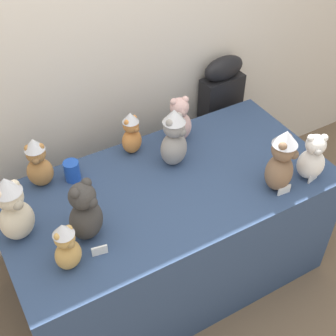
{
  "coord_description": "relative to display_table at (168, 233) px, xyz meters",
  "views": [
    {
      "loc": [
        -0.84,
        -1.21,
        2.37
      ],
      "look_at": [
        0.0,
        0.25,
        0.86
      ],
      "focal_mm": 49.66,
      "sensor_mm": 36.0,
      "label": 1
    }
  ],
  "objects": [
    {
      "name": "ground_plane",
      "position": [
        0.0,
        -0.25,
        -0.37
      ],
      "size": [
        10.0,
        10.0,
        0.0
      ],
      "primitive_type": "plane",
      "color": "brown"
    },
    {
      "name": "wall_back",
      "position": [
        0.0,
        0.67,
        0.93
      ],
      "size": [
        7.0,
        0.08,
        2.6
      ],
      "primitive_type": "cube",
      "color": "silver",
      "rests_on": "ground_plane"
    },
    {
      "name": "display_table",
      "position": [
        0.0,
        0.0,
        0.0
      ],
      "size": [
        1.68,
        0.85,
        0.74
      ],
      "primitive_type": "cube",
      "color": "navy",
      "rests_on": "ground_plane"
    },
    {
      "name": "instrument_case",
      "position": [
        0.71,
        0.55,
        0.14
      ],
      "size": [
        0.29,
        0.14,
        1.01
      ],
      "rotation": [
        0.0,
        0.0,
        0.06
      ],
      "color": "black",
      "rests_on": "ground_plane"
    },
    {
      "name": "teddy_bear_snow",
      "position": [
        0.66,
        -0.3,
        0.5
      ],
      "size": [
        0.18,
        0.17,
        0.27
      ],
      "rotation": [
        0.0,
        0.0,
        -0.49
      ],
      "color": "white",
      "rests_on": "display_table"
    },
    {
      "name": "teddy_bear_caramel",
      "position": [
        -0.54,
        0.33,
        0.51
      ],
      "size": [
        0.16,
        0.15,
        0.29
      ],
      "rotation": [
        0.0,
        0.0,
        -0.33
      ],
      "color": "#B27A42",
      "rests_on": "display_table"
    },
    {
      "name": "teddy_bear_blush",
      "position": [
        0.24,
        0.3,
        0.5
      ],
      "size": [
        0.16,
        0.14,
        0.28
      ],
      "rotation": [
        0.0,
        0.0,
        -0.17
      ],
      "color": "beige",
      "rests_on": "display_table"
    },
    {
      "name": "teddy_bear_cream",
      "position": [
        -0.73,
        0.05,
        0.54
      ],
      "size": [
        0.2,
        0.18,
        0.35
      ],
      "rotation": [
        0.0,
        0.0,
        0.37
      ],
      "color": "beige",
      "rests_on": "display_table"
    },
    {
      "name": "teddy_bear_honey",
      "position": [
        -0.6,
        -0.22,
        0.5
      ],
      "size": [
        0.14,
        0.13,
        0.26
      ],
      "rotation": [
        0.0,
        0.0,
        0.32
      ],
      "color": "tan",
      "rests_on": "display_table"
    },
    {
      "name": "teddy_bear_ash",
      "position": [
        0.12,
        0.14,
        0.54
      ],
      "size": [
        0.19,
        0.18,
        0.34
      ],
      "rotation": [
        0.0,
        0.0,
        0.4
      ],
      "color": "gray",
      "rests_on": "display_table"
    },
    {
      "name": "teddy_bear_ginger",
      "position": [
        -0.03,
        0.33,
        0.49
      ],
      "size": [
        0.14,
        0.13,
        0.25
      ],
      "rotation": [
        0.0,
        0.0,
        0.36
      ],
      "color": "#D17F3D",
      "rests_on": "display_table"
    },
    {
      "name": "teddy_bear_charcoal",
      "position": [
        -0.47,
        -0.1,
        0.52
      ],
      "size": [
        0.21,
        0.2,
        0.32
      ],
      "rotation": [
        0.0,
        0.0,
        0.5
      ],
      "color": "#383533",
      "rests_on": "display_table"
    },
    {
      "name": "teddy_bear_mocha",
      "position": [
        0.47,
        -0.28,
        0.54
      ],
      "size": [
        0.21,
        0.2,
        0.35
      ],
      "rotation": [
        0.0,
        0.0,
        0.57
      ],
      "color": "#7F6047",
      "rests_on": "display_table"
    },
    {
      "name": "party_cup_blue",
      "position": [
        -0.39,
        0.29,
        0.43
      ],
      "size": [
        0.08,
        0.08,
        0.11
      ],
      "primitive_type": "cylinder",
      "color": "blue",
      "rests_on": "display_table"
    },
    {
      "name": "name_card_front_left",
      "position": [
        0.47,
        -0.33,
        0.4
      ],
      "size": [
        0.07,
        0.01,
        0.05
      ],
      "primitive_type": "cube",
      "rotation": [
        0.0,
        0.0,
        -0.08
      ],
      "color": "white",
      "rests_on": "display_table"
    },
    {
      "name": "name_card_front_middle",
      "position": [
        0.66,
        -0.33,
        0.4
      ],
      "size": [
        0.07,
        0.02,
        0.05
      ],
      "primitive_type": "cube",
      "rotation": [
        0.0,
        0.0,
        0.19
      ],
      "color": "white",
      "rests_on": "display_table"
    },
    {
      "name": "name_card_front_right",
      "position": [
        -0.47,
        -0.22,
        0.4
      ],
      "size": [
        0.07,
        0.02,
        0.05
      ],
      "primitive_type": "cube",
      "rotation": [
        0.0,
        0.0,
        -0.18
      ],
      "color": "white",
      "rests_on": "display_table"
    }
  ]
}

